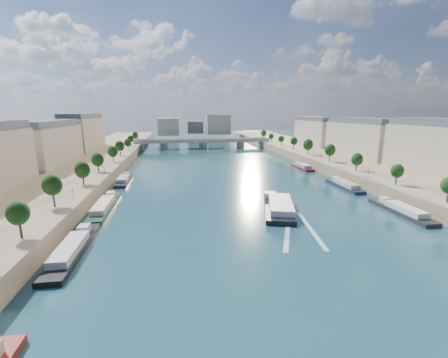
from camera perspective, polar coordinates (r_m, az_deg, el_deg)
name	(u,v)px	position (r m, az deg, el deg)	size (l,w,h in m)	color
ground	(231,186)	(126.11, 1.30, -1.26)	(700.00, 700.00, 0.00)	#0C3034
quay_left	(46,186)	(133.35, -30.79, -1.22)	(44.00, 520.00, 5.00)	#9E8460
quay_right	(386,174)	(155.23, 28.47, 0.80)	(44.00, 520.00, 5.00)	#9E8460
pave_left	(87,179)	(127.94, -24.69, 0.07)	(14.00, 520.00, 0.10)	gray
pave_right	(356,170)	(146.17, 23.89, 1.62)	(14.00, 520.00, 0.10)	gray
trees_left	(92,164)	(128.32, -23.82, 2.66)	(4.80, 268.80, 8.26)	#382B1E
trees_right	(341,155)	(152.68, 21.43, 4.34)	(4.80, 268.80, 8.26)	#382B1E
lamps_left	(91,177)	(116.76, -23.97, 0.38)	(0.36, 200.36, 4.28)	black
lamps_right	(341,162)	(147.55, 21.47, 3.00)	(0.36, 200.36, 4.28)	black
buildings_left	(19,147)	(147.28, -34.44, 5.04)	(16.00, 226.00, 23.20)	#BCA990
buildings_right	(397,141)	(170.72, 30.04, 6.34)	(16.00, 226.00, 23.20)	#BCA990
skyline	(199,126)	(341.14, -4.83, 10.12)	(79.00, 42.00, 22.00)	#BCA990
bridge	(203,142)	(253.35, -4.00, 7.02)	(112.00, 12.00, 8.15)	#C1B79E
tour_barge	(279,206)	(97.00, 10.35, -5.15)	(15.88, 30.34, 3.96)	black
wake	(299,230)	(82.90, 14.11, -9.33)	(14.49, 25.89, 0.04)	silver
moored_barges_left	(76,245)	(77.70, -26.38, -11.22)	(5.00, 159.46, 3.60)	#171E33
moored_barges_right	(365,195)	(121.14, 25.24, -2.70)	(5.00, 128.33, 3.60)	#163825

